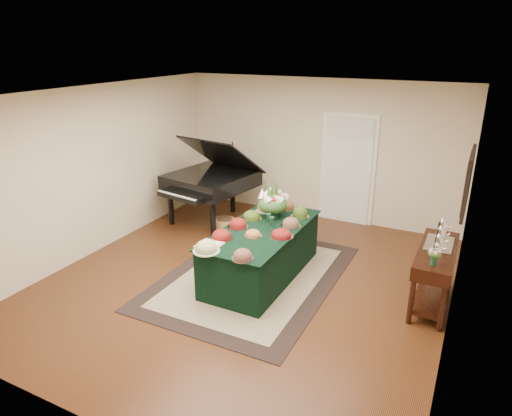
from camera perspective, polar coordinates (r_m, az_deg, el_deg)
The scene contains 14 objects.
ground at distance 6.83m, azimuth -1.14°, elevation -9.08°, with size 6.00×6.00×0.00m, color black.
area_rug at distance 6.94m, azimuth -0.47°, elevation -8.52°, with size 2.37×3.32×0.01m.
kitchen_doorway at distance 8.82m, azimuth 11.36°, elevation 4.62°, with size 1.05×0.07×2.10m.
buffet_table at distance 6.78m, azimuth 0.74°, elevation -5.55°, with size 1.05×2.19×0.78m.
food_platters at distance 6.65m, azimuth 0.34°, elevation -2.00°, with size 1.04×2.32×0.15m.
cutting_board at distance 6.11m, azimuth -5.74°, elevation -4.35°, with size 0.31×0.31×0.10m.
green_goblets at distance 6.65m, azimuth 1.77°, elevation -1.62°, with size 0.17×0.17×0.18m.
floral_centerpiece at distance 6.96m, azimuth 2.11°, elevation 0.99°, with size 0.47×0.47×0.47m.
grand_piano at distance 8.72m, azimuth -5.65°, elevation 3.51°, with size 1.70×1.84×1.70m.
wicker_basket at distance 8.49m, azimuth -3.91°, elevation -2.12°, with size 0.37×0.37×0.23m, color #9F6F40.
mahogany_sideboard at distance 6.42m, azimuth 21.54°, elevation -6.28°, with size 0.45×1.37×0.82m.
tea_service at distance 6.42m, azimuth 22.01°, elevation -3.40°, with size 0.34×0.74×0.30m.
pink_bouquet at distance 5.83m, azimuth 21.42°, elevation -5.38°, with size 0.17×0.17×0.22m.
wall_painting at distance 6.02m, azimuth 24.97°, elevation 2.95°, with size 0.05×0.95×0.75m.
Camera 1 is at (2.79, -5.26, 3.36)m, focal length 32.00 mm.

